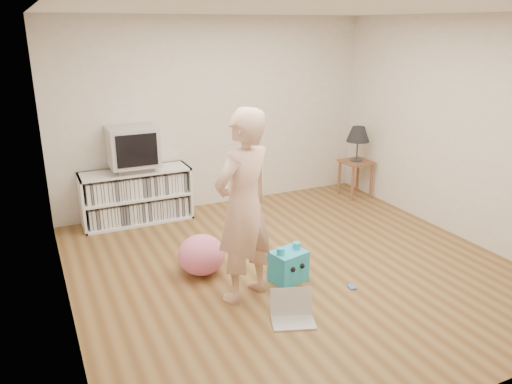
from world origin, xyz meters
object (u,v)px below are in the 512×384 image
object	(u,v)px
dvd_deck	(134,168)
person	(244,207)
crt_tv	(133,146)
laptop	(292,312)
plush_pink	(201,255)
table_lamp	(358,135)
plush_blue	(288,266)
side_table	(356,170)
media_unit	(136,196)

from	to	relation	value
dvd_deck	person	world-z (taller)	person
crt_tv	laptop	distance (m)	3.13
dvd_deck	plush_pink	distance (m)	1.84
table_lamp	plush_blue	bearing A→B (deg)	-139.06
side_table	laptop	bearing A→B (deg)	-134.57
dvd_deck	laptop	size ratio (longest dim) A/B	0.99
person	plush_pink	size ratio (longest dim) A/B	3.69
side_table	plush_blue	size ratio (longest dim) A/B	1.41
dvd_deck	person	xyz separation A→B (m)	(0.49, -2.36, 0.17)
media_unit	laptop	world-z (taller)	media_unit
side_table	plush_pink	world-z (taller)	side_table
media_unit	dvd_deck	world-z (taller)	dvd_deck
table_lamp	dvd_deck	bearing A→B (deg)	173.41
table_lamp	plush_pink	world-z (taller)	table_lamp
crt_tv	side_table	bearing A→B (deg)	-6.53
side_table	dvd_deck	bearing A→B (deg)	173.41
dvd_deck	side_table	xyz separation A→B (m)	(3.20, -0.37, -0.32)
dvd_deck	person	distance (m)	2.41
plush_blue	crt_tv	bearing A→B (deg)	101.17
side_table	plush_pink	distance (m)	3.23
plush_blue	media_unit	bearing A→B (deg)	101.00
crt_tv	plush_blue	distance (m)	2.62
crt_tv	person	size ratio (longest dim) A/B	0.33
person	crt_tv	bearing A→B (deg)	-100.63
side_table	table_lamp	distance (m)	0.53
dvd_deck	table_lamp	size ratio (longest dim) A/B	0.87
dvd_deck	plush_pink	bearing A→B (deg)	-80.88
person	laptop	distance (m)	1.02
media_unit	person	size ratio (longest dim) A/B	0.77
media_unit	crt_tv	size ratio (longest dim) A/B	2.33
media_unit	side_table	xyz separation A→B (m)	(3.20, -0.39, 0.07)
media_unit	plush_blue	size ratio (longest dim) A/B	3.60
side_table	table_lamp	bearing A→B (deg)	0.00
table_lamp	laptop	distance (m)	3.65
crt_tv	person	world-z (taller)	person
crt_tv	person	xyz separation A→B (m)	(0.49, -2.35, -0.11)
plush_pink	crt_tv	bearing A→B (deg)	99.14
dvd_deck	plush_blue	xyz separation A→B (m)	(1.02, -2.26, -0.57)
dvd_deck	table_lamp	xyz separation A→B (m)	(3.20, -0.37, 0.21)
media_unit	side_table	world-z (taller)	media_unit
side_table	media_unit	bearing A→B (deg)	173.13
table_lamp	plush_pink	xyz separation A→B (m)	(-2.92, -1.37, -0.73)
crt_tv	laptop	size ratio (longest dim) A/B	1.32
laptop	plush_blue	bearing A→B (deg)	84.21
media_unit	person	world-z (taller)	person
media_unit	dvd_deck	size ratio (longest dim) A/B	3.11
table_lamp	media_unit	bearing A→B (deg)	173.13
media_unit	plush_pink	xyz separation A→B (m)	(0.28, -1.76, -0.14)
dvd_deck	table_lamp	world-z (taller)	table_lamp
media_unit	plush_blue	xyz separation A→B (m)	(1.02, -2.28, -0.18)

